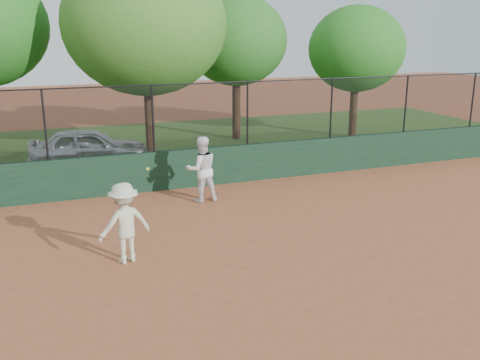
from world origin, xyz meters
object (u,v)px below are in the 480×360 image
object	(u,v)px
player_second	(202,169)
tree_4	(357,49)
tree_3	(236,41)
player_main	(125,223)
parked_car	(89,147)
tree_2	(145,24)

from	to	relation	value
player_second	tree_4	bearing A→B (deg)	-144.32
tree_4	tree_3	bearing A→B (deg)	163.42
player_second	player_main	xyz separation A→B (m)	(-2.71, -3.40, -0.07)
player_main	tree_3	bearing A→B (deg)	59.45
parked_car	player_main	xyz separation A→B (m)	(-0.12, -8.60, 0.16)
tree_3	player_main	bearing A→B (deg)	-120.55
parked_car	player_main	world-z (taller)	player_main
player_second	tree_2	distance (m)	7.47
parked_car	player_second	xyz separation A→B (m)	(2.58, -5.20, 0.24)
player_main	tree_4	bearing A→B (deg)	40.11
player_second	tree_2	world-z (taller)	tree_2
tree_3	tree_2	bearing A→B (deg)	-157.42
player_second	player_main	size ratio (longest dim) A/B	0.89
player_second	tree_3	world-z (taller)	tree_3
tree_3	tree_4	distance (m)	5.29
player_second	tree_3	distance (m)	9.63
player_main	tree_3	world-z (taller)	tree_3
player_second	tree_2	bearing A→B (deg)	-88.64
tree_4	player_main	bearing A→B (deg)	-139.89
player_second	tree_2	size ratio (longest dim) A/B	0.25
tree_2	player_second	bearing A→B (deg)	-88.58
player_second	parked_car	bearing A→B (deg)	-63.66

